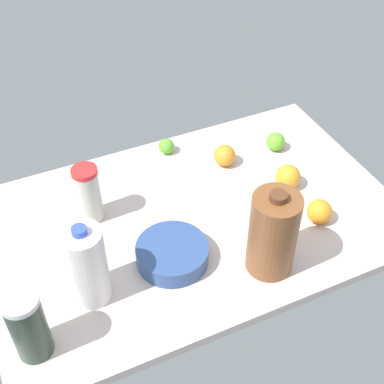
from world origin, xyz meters
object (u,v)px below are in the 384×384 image
at_px(shaker_bottle, 28,326).
at_px(milk_jug, 86,265).
at_px(mixing_bowl, 172,254).
at_px(orange_beside_bowl, 319,212).
at_px(lime_near_front, 276,142).
at_px(chocolate_milk_jug, 273,234).
at_px(orange_loose, 287,176).
at_px(tumbler_cup, 88,194).
at_px(orange_by_jug, 225,155).
at_px(lime_far_back, 166,146).

xyz_separation_m(shaker_bottle, milk_jug, (-0.16, -0.10, 0.02)).
height_order(mixing_bowl, orange_beside_bowl, orange_beside_bowl).
distance_m(lime_near_front, orange_beside_bowl, 0.35).
relative_size(chocolate_milk_jug, orange_loose, 3.36).
relative_size(chocolate_milk_jug, milk_jug, 1.05).
xyz_separation_m(tumbler_cup, orange_by_jug, (-0.46, -0.05, -0.06)).
xyz_separation_m(shaker_bottle, orange_by_jug, (-0.71, -0.42, -0.06)).
bearing_deg(lime_far_back, lime_near_front, 158.19).
height_order(mixing_bowl, orange_by_jug, orange_by_jug).
bearing_deg(orange_by_jug, orange_loose, 126.14).
bearing_deg(lime_far_back, chocolate_milk_jug, 96.47).
distance_m(milk_jug, orange_beside_bowl, 0.68).
xyz_separation_m(orange_by_jug, lime_far_back, (0.15, -0.13, -0.01)).
bearing_deg(tumbler_cup, orange_by_jug, -173.24).
bearing_deg(shaker_bottle, orange_beside_bowl, -174.71).
height_order(shaker_bottle, lime_near_front, shaker_bottle).
relative_size(shaker_bottle, tumbler_cup, 1.07).
bearing_deg(milk_jug, shaker_bottle, 30.70).
bearing_deg(shaker_bottle, lime_far_back, -135.31).
xyz_separation_m(tumbler_cup, lime_far_back, (-0.31, -0.19, -0.07)).
xyz_separation_m(tumbler_cup, orange_beside_bowl, (-0.59, 0.29, -0.06)).
bearing_deg(orange_loose, milk_jug, 12.40).
relative_size(chocolate_milk_jug, mixing_bowl, 1.32).
xyz_separation_m(mixing_bowl, orange_beside_bowl, (-0.44, 0.04, 0.01)).
bearing_deg(mixing_bowl, tumbler_cup, -58.91).
distance_m(chocolate_milk_jug, mixing_bowl, 0.28).
bearing_deg(lime_near_front, mixing_bowl, 30.96).
distance_m(tumbler_cup, lime_far_back, 0.37).
xyz_separation_m(lime_near_front, lime_far_back, (0.34, -0.14, -0.01)).
bearing_deg(orange_by_jug, lime_near_front, 179.69).
bearing_deg(chocolate_milk_jug, tumbler_cup, -44.35).
distance_m(milk_jug, mixing_bowl, 0.25).
bearing_deg(tumbler_cup, lime_far_back, -148.97).
distance_m(orange_loose, lime_near_front, 0.18).
height_order(shaker_bottle, chocolate_milk_jug, chocolate_milk_jug).
bearing_deg(orange_beside_bowl, milk_jug, -1.70).
bearing_deg(mixing_bowl, milk_jug, 4.61).
xyz_separation_m(chocolate_milk_jug, orange_beside_bowl, (-0.21, -0.08, -0.09)).
height_order(shaker_bottle, lime_far_back, shaker_bottle).
bearing_deg(orange_by_jug, mixing_bowl, 44.08).
distance_m(chocolate_milk_jug, orange_beside_bowl, 0.25).
bearing_deg(tumbler_cup, lime_near_front, -175.29).
relative_size(orange_loose, lime_near_front, 1.23).
bearing_deg(chocolate_milk_jug, lime_far_back, -83.53).
bearing_deg(chocolate_milk_jug, mixing_bowl, -27.99).
bearing_deg(milk_jug, tumbler_cup, -106.84).
distance_m(shaker_bottle, tumbler_cup, 0.44).
bearing_deg(shaker_bottle, chocolate_milk_jug, 179.52).
xyz_separation_m(mixing_bowl, tumbler_cup, (0.15, -0.25, 0.07)).
distance_m(shaker_bottle, lime_far_back, 0.79).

